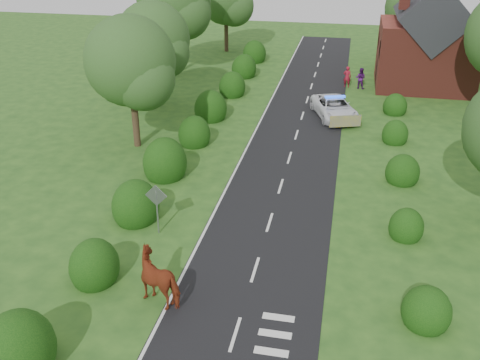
% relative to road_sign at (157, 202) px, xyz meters
% --- Properties ---
extents(ground, '(120.00, 120.00, 0.00)m').
position_rel_road_sign_xyz_m(ground, '(5.00, -2.00, -1.65)').
color(ground, '#264E1B').
extents(road, '(6.00, 70.00, 0.02)m').
position_rel_road_sign_xyz_m(road, '(5.00, 13.00, -1.64)').
color(road, black).
rests_on(road, ground).
extents(road_markings, '(4.96, 70.00, 0.01)m').
position_rel_road_sign_xyz_m(road_markings, '(3.40, 10.93, -1.63)').
color(road_markings, white).
rests_on(road_markings, road).
extents(hedgerow_left, '(2.75, 50.41, 3.00)m').
position_rel_road_sign_xyz_m(hedgerow_left, '(-1.51, 9.69, -0.91)').
color(hedgerow_left, '#0D350C').
rests_on(hedgerow_left, ground).
extents(hedgerow_right, '(2.10, 45.78, 2.10)m').
position_rel_road_sign_xyz_m(hedgerow_right, '(11.60, 9.21, -1.10)').
color(hedgerow_right, '#0D350C').
rests_on(hedgerow_right, ground).
extents(tree_left_a, '(5.74, 5.60, 8.38)m').
position_rel_road_sign_xyz_m(tree_left_a, '(-4.75, 9.86, 3.69)').
color(tree_left_a, '#332316').
rests_on(tree_left_a, ground).
extents(tree_left_b, '(5.74, 5.60, 8.07)m').
position_rel_road_sign_xyz_m(tree_left_b, '(-6.25, 17.86, 3.39)').
color(tree_left_b, '#332316').
rests_on(tree_left_b, ground).
extents(tree_left_c, '(6.97, 6.80, 10.22)m').
position_rel_road_sign_xyz_m(tree_left_c, '(-7.70, 27.83, 4.88)').
color(tree_left_c, '#332316').
rests_on(tree_left_c, ground).
extents(tree_right_c, '(6.15, 6.00, 8.58)m').
position_rel_road_sign_xyz_m(tree_right_c, '(14.27, 35.85, 3.69)').
color(tree_right_c, '#332316').
rests_on(tree_right_c, ground).
extents(road_sign, '(1.06, 0.08, 2.53)m').
position_rel_road_sign_xyz_m(road_sign, '(0.00, 0.00, 0.00)').
color(road_sign, gray).
rests_on(road_sign, ground).
extents(house, '(8.00, 7.40, 9.17)m').
position_rel_road_sign_xyz_m(house, '(14.49, 28.00, 2.13)').
color(house, maroon).
rests_on(house, ground).
extents(cow, '(2.77, 2.05, 1.76)m').
position_rel_road_sign_xyz_m(cow, '(1.81, -4.58, -0.77)').
color(cow, maroon).
rests_on(cow, ground).
extents(police_van, '(4.15, 5.97, 1.66)m').
position_rel_road_sign_xyz_m(police_van, '(7.31, 18.16, -0.90)').
color(police_van, white).
rests_on(police_van, ground).
extents(pedestrian_red, '(0.70, 0.49, 1.84)m').
position_rel_road_sign_xyz_m(pedestrian_red, '(8.02, 26.44, -0.73)').
color(pedestrian_red, maroon).
rests_on(pedestrian_red, ground).
extents(pedestrian_purple, '(1.05, 0.92, 1.82)m').
position_rel_road_sign_xyz_m(pedestrian_purple, '(9.17, 26.25, -0.74)').
color(pedestrian_purple, '#4C1461').
rests_on(pedestrian_purple, ground).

